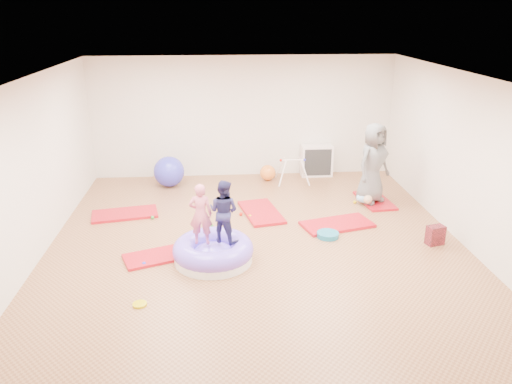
{
  "coord_description": "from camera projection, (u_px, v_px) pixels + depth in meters",
  "views": [
    {
      "loc": [
        -0.62,
        -7.47,
        3.77
      ],
      "look_at": [
        0.0,
        0.3,
        0.9
      ],
      "focal_mm": 35.0,
      "sensor_mm": 36.0,
      "label": 1
    }
  ],
  "objects": [
    {
      "name": "child_pink",
      "position": [
        200.0,
        211.0,
        7.62
      ],
      "size": [
        0.38,
        0.27,
        0.98
      ],
      "primitive_type": "imported",
      "rotation": [
        0.0,
        0.0,
        3.05
      ],
      "color": "#D35F77",
      "rests_on": "inflatable_cushion"
    },
    {
      "name": "inflatable_cushion",
      "position": [
        213.0,
        252.0,
        7.88
      ],
      "size": [
        1.28,
        1.28,
        0.4
      ],
      "rotation": [
        0.0,
        0.0,
        0.24
      ],
      "color": "white",
      "rests_on": "ground"
    },
    {
      "name": "gym_mat_right",
      "position": [
        337.0,
        224.0,
        9.21
      ],
      "size": [
        1.41,
        0.96,
        0.05
      ],
      "primitive_type": "cube",
      "rotation": [
        0.0,
        0.0,
        0.26
      ],
      "color": "#BB1B36",
      "rests_on": "ground"
    },
    {
      "name": "infant",
      "position": [
        366.0,
        198.0,
        10.12
      ],
      "size": [
        0.38,
        0.38,
        0.22
      ],
      "color": "#9BD0FF",
      "rests_on": "gym_mat_rear_right"
    },
    {
      "name": "gym_mat_mid_left",
      "position": [
        125.0,
        214.0,
        9.67
      ],
      "size": [
        1.33,
        0.84,
        0.05
      ],
      "primitive_type": "cube",
      "rotation": [
        0.0,
        0.0,
        0.19
      ],
      "color": "#BB1B36",
      "rests_on": "ground"
    },
    {
      "name": "gym_mat_front_left",
      "position": [
        160.0,
        256.0,
        8.04
      ],
      "size": [
        1.23,
        0.91,
        0.05
      ],
      "primitive_type": "cube",
      "rotation": [
        0.0,
        0.0,
        0.36
      ],
      "color": "#BB1B36",
      "rests_on": "ground"
    },
    {
      "name": "room",
      "position": [
        258.0,
        169.0,
        7.85
      ],
      "size": [
        7.01,
        8.01,
        2.81
      ],
      "color": "#A06F46",
      "rests_on": "ground"
    },
    {
      "name": "yellow_toy",
      "position": [
        140.0,
        304.0,
        6.74
      ],
      "size": [
        0.19,
        0.19,
        0.03
      ],
      "primitive_type": "cylinder",
      "color": "#D6BE04",
      "rests_on": "ground"
    },
    {
      "name": "gym_mat_center_back",
      "position": [
        261.0,
        212.0,
        9.76
      ],
      "size": [
        0.88,
        1.38,
        0.05
      ],
      "primitive_type": "cube",
      "rotation": [
        0.0,
        0.0,
        1.77
      ],
      "color": "#BB1B36",
      "rests_on": "ground"
    },
    {
      "name": "exercise_ball_blue",
      "position": [
        169.0,
        172.0,
        11.17
      ],
      "size": [
        0.68,
        0.68,
        0.68
      ],
      "primitive_type": "sphere",
      "color": "#3839D0",
      "rests_on": "ground"
    },
    {
      "name": "balance_disc",
      "position": [
        328.0,
        235.0,
        8.74
      ],
      "size": [
        0.39,
        0.39,
        0.09
      ],
      "primitive_type": "cylinder",
      "color": "#196F90",
      "rests_on": "ground"
    },
    {
      "name": "child_navy",
      "position": [
        224.0,
        208.0,
        7.69
      ],
      "size": [
        0.62,
        0.57,
        1.01
      ],
      "primitive_type": "imported",
      "rotation": [
        0.0,
        0.0,
        2.63
      ],
      "color": "navy",
      "rests_on": "inflatable_cushion"
    },
    {
      "name": "ball_pit_balls",
      "position": [
        230.0,
        222.0,
        9.3
      ],
      "size": [
        4.13,
        2.41,
        0.07
      ],
      "color": "#3839D0",
      "rests_on": "ground"
    },
    {
      "name": "exercise_ball_orange",
      "position": [
        268.0,
        173.0,
        11.6
      ],
      "size": [
        0.37,
        0.37,
        0.37
      ],
      "primitive_type": "sphere",
      "color": "orange",
      "rests_on": "ground"
    },
    {
      "name": "adult_caregiver",
      "position": [
        373.0,
        163.0,
        9.99
      ],
      "size": [
        0.95,
        0.87,
        1.63
      ],
      "primitive_type": "imported",
      "rotation": [
        0.0,
        0.0,
        0.59
      ],
      "color": "#616161",
      "rests_on": "gym_mat_rear_right"
    },
    {
      "name": "gym_mat_rear_right",
      "position": [
        375.0,
        201.0,
        10.36
      ],
      "size": [
        0.65,
        1.15,
        0.05
      ],
      "primitive_type": "cube",
      "rotation": [
        0.0,
        0.0,
        1.66
      ],
      "color": "#BB1B36",
      "rests_on": "ground"
    },
    {
      "name": "cube_shelf",
      "position": [
        317.0,
        160.0,
        11.88
      ],
      "size": [
        0.74,
        0.36,
        0.74
      ],
      "color": "white",
      "rests_on": "ground"
    },
    {
      "name": "backpack",
      "position": [
        435.0,
        235.0,
        8.44
      ],
      "size": [
        0.32,
        0.25,
        0.33
      ],
      "primitive_type": "cube",
      "rotation": [
        0.0,
        0.0,
        0.25
      ],
      "color": "#A31F2C",
      "rests_on": "ground"
    },
    {
      "name": "infant_play_gym",
      "position": [
        292.0,
        167.0,
        11.37
      ],
      "size": [
        0.73,
        0.69,
        0.56
      ],
      "rotation": [
        0.0,
        0.0,
        -0.27
      ],
      "color": "white",
      "rests_on": "ground"
    }
  ]
}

